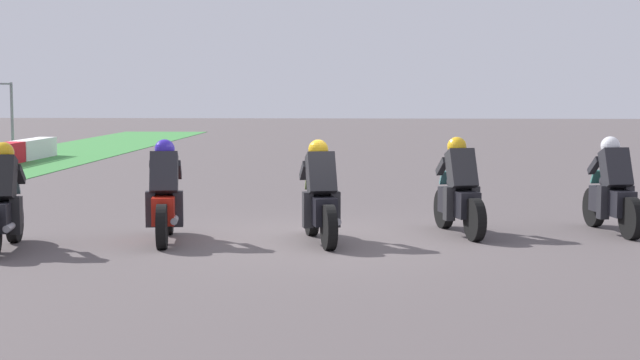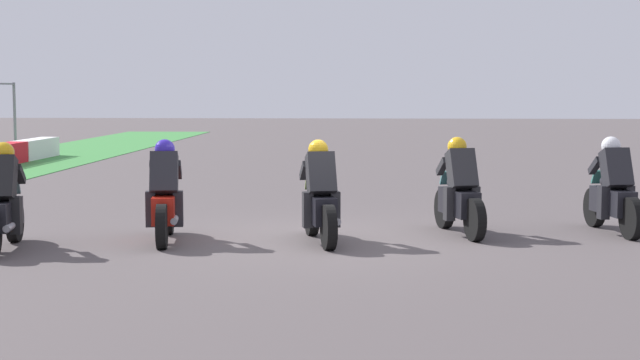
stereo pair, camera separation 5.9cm
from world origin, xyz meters
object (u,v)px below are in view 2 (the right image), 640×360
Objects in this scene: rider_lane_d at (165,200)px; rider_lane_e at (3,206)px; rider_lane_b at (459,194)px; rider_lane_c at (320,200)px; rider_lane_a at (613,193)px.

rider_lane_d and rider_lane_e have the same top height.
rider_lane_c is at bearing 98.41° from rider_lane_b.
rider_lane_d is (-1.24, 6.81, 0.00)m from rider_lane_a.
rider_lane_b is (-0.28, 2.41, 0.00)m from rider_lane_a.
rider_lane_c and rider_lane_d have the same top height.
rider_lane_a is 4.68m from rider_lane_c.
rider_lane_c is 2.29m from rider_lane_d.
rider_lane_b is at bearing -80.47° from rider_lane_c.
rider_lane_d is 2.27m from rider_lane_e.
rider_lane_c is (-0.90, 2.11, 0.00)m from rider_lane_b.
rider_lane_b is 2.30m from rider_lane_c.
rider_lane_a and rider_lane_c have the same top height.
rider_lane_b and rider_lane_e have the same top height.
rider_lane_a is 1.01× the size of rider_lane_c.
rider_lane_c is 0.99× the size of rider_lane_d.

